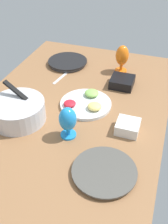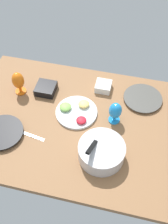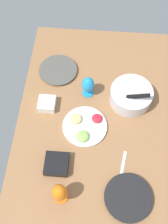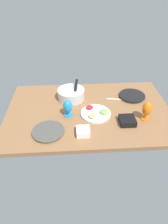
{
  "view_description": "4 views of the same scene",
  "coord_description": "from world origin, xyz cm",
  "px_view_note": "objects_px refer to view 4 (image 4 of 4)",
  "views": [
    {
      "loc": [
        -108.51,
        -45.59,
        89.05
      ],
      "look_at": [
        -6.62,
        -10.7,
        5.18
      ],
      "focal_mm": 42.91,
      "sensor_mm": 36.0,
      "label": 1
    },
    {
      "loc": [
        -25.27,
        101.75,
        145.79
      ],
      "look_at": [
        0.01,
        -5.58,
        5.18
      ],
      "focal_mm": 43.14,
      "sensor_mm": 36.0,
      "label": 2
    },
    {
      "loc": [
        76.73,
        -2.45,
        152.83
      ],
      "look_at": [
        -2.37,
        -8.64,
        5.18
      ],
      "focal_mm": 41.84,
      "sensor_mm": 36.0,
      "label": 3
    },
    {
      "loc": [
        -14.85,
        -154.77,
        114.26
      ],
      "look_at": [
        -5.55,
        -10.08,
        5.18
      ],
      "focal_mm": 31.56,
      "sensor_mm": 36.0,
      "label": 4
    }
  ],
  "objects_px": {
    "dinner_plate_right": "(132,96)",
    "hurricane_glass_orange": "(147,110)",
    "dinner_plate_left": "(48,131)",
    "hurricane_glass_blue": "(68,107)",
    "mixing_bowl": "(71,94)",
    "fruit_platter": "(96,113)",
    "square_bowl_black": "(127,120)",
    "square_bowl_white": "(83,131)"
  },
  "relations": [
    {
      "from": "hurricane_glass_blue",
      "to": "dinner_plate_right",
      "type": "bearing_deg",
      "value": 21.95
    },
    {
      "from": "fruit_platter",
      "to": "hurricane_glass_orange",
      "type": "bearing_deg",
      "value": -12.3
    },
    {
      "from": "mixing_bowl",
      "to": "square_bowl_white",
      "type": "bearing_deg",
      "value": -80.6
    },
    {
      "from": "fruit_platter",
      "to": "square_bowl_black",
      "type": "relative_size",
      "value": 2.06
    },
    {
      "from": "dinner_plate_right",
      "to": "square_bowl_black",
      "type": "bearing_deg",
      "value": -110.26
    },
    {
      "from": "dinner_plate_right",
      "to": "hurricane_glass_orange",
      "type": "bearing_deg",
      "value": -86.58
    },
    {
      "from": "dinner_plate_left",
      "to": "hurricane_glass_orange",
      "type": "xyz_separation_m",
      "value": [
        0.87,
        0.13,
        0.1
      ]
    },
    {
      "from": "dinner_plate_left",
      "to": "hurricane_glass_orange",
      "type": "height_order",
      "value": "hurricane_glass_orange"
    },
    {
      "from": "mixing_bowl",
      "to": "fruit_platter",
      "type": "height_order",
      "value": "mixing_bowl"
    },
    {
      "from": "dinner_plate_left",
      "to": "mixing_bowl",
      "type": "distance_m",
      "value": 0.56
    },
    {
      "from": "mixing_bowl",
      "to": "fruit_platter",
      "type": "bearing_deg",
      "value": -51.89
    },
    {
      "from": "mixing_bowl",
      "to": "square_bowl_black",
      "type": "relative_size",
      "value": 2.01
    },
    {
      "from": "mixing_bowl",
      "to": "square_bowl_black",
      "type": "height_order",
      "value": "mixing_bowl"
    },
    {
      "from": "dinner_plate_left",
      "to": "hurricane_glass_orange",
      "type": "relative_size",
      "value": 1.5
    },
    {
      "from": "mixing_bowl",
      "to": "hurricane_glass_blue",
      "type": "distance_m",
      "value": 0.29
    },
    {
      "from": "dinner_plate_right",
      "to": "mixing_bowl",
      "type": "distance_m",
      "value": 0.65
    },
    {
      "from": "hurricane_glass_orange",
      "to": "square_bowl_black",
      "type": "bearing_deg",
      "value": -165.24
    },
    {
      "from": "dinner_plate_right",
      "to": "square_bowl_black",
      "type": "relative_size",
      "value": 1.97
    },
    {
      "from": "dinner_plate_left",
      "to": "hurricane_glass_orange",
      "type": "bearing_deg",
      "value": 8.25
    },
    {
      "from": "fruit_platter",
      "to": "hurricane_glass_blue",
      "type": "relative_size",
      "value": 1.74
    },
    {
      "from": "mixing_bowl",
      "to": "hurricane_glass_blue",
      "type": "xyz_separation_m",
      "value": [
        -0.03,
        -0.29,
        0.04
      ]
    },
    {
      "from": "dinner_plate_right",
      "to": "hurricane_glass_orange",
      "type": "distance_m",
      "value": 0.39
    },
    {
      "from": "square_bowl_black",
      "to": "square_bowl_white",
      "type": "relative_size",
      "value": 1.25
    },
    {
      "from": "dinner_plate_left",
      "to": "fruit_platter",
      "type": "distance_m",
      "value": 0.49
    },
    {
      "from": "dinner_plate_left",
      "to": "hurricane_glass_blue",
      "type": "relative_size",
      "value": 1.67
    },
    {
      "from": "fruit_platter",
      "to": "square_bowl_white",
      "type": "bearing_deg",
      "value": -117.85
    },
    {
      "from": "dinner_plate_left",
      "to": "dinner_plate_right",
      "type": "bearing_deg",
      "value": 30.53
    },
    {
      "from": "mixing_bowl",
      "to": "fruit_platter",
      "type": "distance_m",
      "value": 0.37
    },
    {
      "from": "dinner_plate_right",
      "to": "mixing_bowl",
      "type": "bearing_deg",
      "value": 178.85
    },
    {
      "from": "dinner_plate_left",
      "to": "fruit_platter",
      "type": "height_order",
      "value": "fruit_platter"
    },
    {
      "from": "mixing_bowl",
      "to": "dinner_plate_right",
      "type": "bearing_deg",
      "value": -1.15
    },
    {
      "from": "square_bowl_black",
      "to": "mixing_bowl",
      "type": "bearing_deg",
      "value": 138.59
    },
    {
      "from": "square_bowl_white",
      "to": "dinner_plate_left",
      "type": "bearing_deg",
      "value": 172.82
    },
    {
      "from": "square_bowl_black",
      "to": "hurricane_glass_orange",
      "type": "bearing_deg",
      "value": 14.76
    },
    {
      "from": "hurricane_glass_blue",
      "to": "hurricane_glass_orange",
      "type": "xyz_separation_m",
      "value": [
        0.71,
        -0.1,
        0.01
      ]
    },
    {
      "from": "mixing_bowl",
      "to": "hurricane_glass_blue",
      "type": "bearing_deg",
      "value": -96.48
    },
    {
      "from": "fruit_platter",
      "to": "hurricane_glass_orange",
      "type": "xyz_separation_m",
      "value": [
        0.44,
        -0.1,
        0.09
      ]
    },
    {
      "from": "hurricane_glass_blue",
      "to": "dinner_plate_left",
      "type": "bearing_deg",
      "value": -126.66
    },
    {
      "from": "dinner_plate_left",
      "to": "mixing_bowl",
      "type": "bearing_deg",
      "value": 68.61
    },
    {
      "from": "fruit_platter",
      "to": "dinner_plate_right",
      "type": "bearing_deg",
      "value": 33.53
    },
    {
      "from": "dinner_plate_left",
      "to": "dinner_plate_right",
      "type": "distance_m",
      "value": 0.99
    },
    {
      "from": "mixing_bowl",
      "to": "fruit_platter",
      "type": "relative_size",
      "value": 0.98
    }
  ]
}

